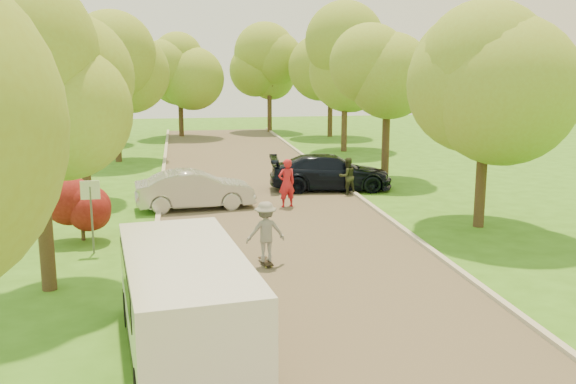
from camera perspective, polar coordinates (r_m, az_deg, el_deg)
ground at (r=16.19m, az=2.38°, el=-8.51°), size 100.00×100.00×0.00m
road at (r=23.75m, az=-1.66°, el=-1.97°), size 8.00×60.00×0.01m
curb_left at (r=23.53m, az=-11.47°, el=-2.19°), size 0.18×60.00×0.12m
curb_right at (r=24.62m, az=7.72°, el=-1.45°), size 0.18×60.00×0.12m
street_sign at (r=19.46m, az=-17.12°, el=-0.80°), size 0.55×0.06×2.17m
red_shrub at (r=21.08m, az=-17.89°, el=-1.22°), size 1.70×1.70×1.95m
tree_l_mida at (r=16.17m, az=-20.98°, el=9.46°), size 4.71×4.60×7.39m
tree_l_midb at (r=27.12m, az=-17.55°, el=8.97°), size 4.30×4.20×6.62m
tree_l_far at (r=37.00m, az=-14.91°, el=11.03°), size 4.92×4.80×7.79m
tree_r_mida at (r=22.35m, az=17.89°, el=10.96°), size 5.13×5.00×7.95m
tree_r_midb at (r=30.50m, az=9.20°, el=10.13°), size 4.51×4.40×7.01m
tree_r_far at (r=40.25m, az=5.45°, el=11.89°), size 5.33×5.20×8.34m
tree_bg_a at (r=45.21m, az=-17.09°, el=10.74°), size 5.12×5.00×7.72m
tree_bg_b at (r=48.24m, az=4.08°, el=11.50°), size 5.12×5.00×7.95m
tree_bg_c at (r=48.87m, az=-9.37°, el=10.77°), size 4.92×4.80×7.33m
tree_bg_d at (r=51.41m, az=-1.42°, el=11.27°), size 5.12×5.00×7.72m
minivan at (r=12.47m, az=-9.13°, el=-9.63°), size 2.80×5.70×2.04m
silver_sedan at (r=24.74m, az=-8.27°, el=0.20°), size 4.62×2.01×1.48m
dark_sedan at (r=28.19m, az=3.80°, el=1.76°), size 5.55×2.74×1.55m
longboard at (r=17.92m, az=-1.98°, el=-6.19°), size 0.34×0.89×0.10m
skateboarder at (r=17.68m, az=-2.00°, el=-3.54°), size 1.15×0.75×1.69m
person_striped at (r=24.68m, az=-0.12°, el=0.79°), size 0.78×0.61×1.89m
person_olive at (r=27.20m, az=5.28°, el=1.41°), size 0.90×0.79×1.58m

